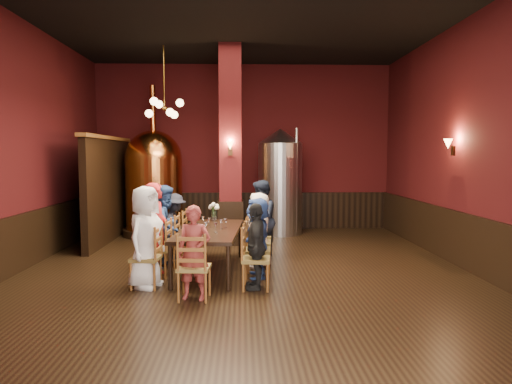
{
  "coord_description": "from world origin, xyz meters",
  "views": [
    {
      "loc": [
        -0.03,
        -7.62,
        2.04
      ],
      "look_at": [
        0.2,
        0.2,
        1.4
      ],
      "focal_mm": 32.0,
      "sensor_mm": 36.0,
      "label": 1
    }
  ],
  "objects_px": {
    "dining_table": "(210,233)",
    "steel_vessel": "(280,182)",
    "copper_kettle": "(154,181)",
    "person_0": "(145,237)",
    "person_2": "(166,226)",
    "rose_vase": "(214,209)",
    "person_1": "(157,230)"
  },
  "relations": [
    {
      "from": "dining_table",
      "to": "steel_vessel",
      "type": "relative_size",
      "value": 0.91
    },
    {
      "from": "copper_kettle",
      "to": "steel_vessel",
      "type": "xyz_separation_m",
      "value": [
        3.22,
        0.1,
        -0.02
      ]
    },
    {
      "from": "dining_table",
      "to": "person_0",
      "type": "xyz_separation_m",
      "value": [
        -0.92,
        -0.93,
        0.1
      ]
    },
    {
      "from": "dining_table",
      "to": "steel_vessel",
      "type": "bearing_deg",
      "value": 72.2
    },
    {
      "from": "person_2",
      "to": "rose_vase",
      "type": "xyz_separation_m",
      "value": [
        0.84,
        0.61,
        0.24
      ]
    },
    {
      "from": "person_1",
      "to": "copper_kettle",
      "type": "relative_size",
      "value": 0.42
    },
    {
      "from": "person_1",
      "to": "copper_kettle",
      "type": "xyz_separation_m",
      "value": [
        -0.8,
        3.98,
        0.58
      ]
    },
    {
      "from": "dining_table",
      "to": "person_1",
      "type": "bearing_deg",
      "value": -158.78
    },
    {
      "from": "person_1",
      "to": "person_2",
      "type": "relative_size",
      "value": 1.06
    },
    {
      "from": "person_1",
      "to": "rose_vase",
      "type": "relative_size",
      "value": 4.32
    },
    {
      "from": "person_0",
      "to": "person_2",
      "type": "height_order",
      "value": "person_0"
    },
    {
      "from": "rose_vase",
      "to": "copper_kettle",
      "type": "bearing_deg",
      "value": 121.86
    },
    {
      "from": "steel_vessel",
      "to": "person_1",
      "type": "bearing_deg",
      "value": -120.66
    },
    {
      "from": "dining_table",
      "to": "copper_kettle",
      "type": "relative_size",
      "value": 0.65
    },
    {
      "from": "person_0",
      "to": "rose_vase",
      "type": "distance_m",
      "value": 2.16
    },
    {
      "from": "person_1",
      "to": "person_0",
      "type": "bearing_deg",
      "value": 175.76
    },
    {
      "from": "dining_table",
      "to": "steel_vessel",
      "type": "height_order",
      "value": "steel_vessel"
    },
    {
      "from": "dining_table",
      "to": "person_0",
      "type": "distance_m",
      "value": 1.32
    },
    {
      "from": "person_0",
      "to": "dining_table",
      "type": "bearing_deg",
      "value": -25.41
    },
    {
      "from": "copper_kettle",
      "to": "dining_table",
      "type": "bearing_deg",
      "value": -65.75
    },
    {
      "from": "dining_table",
      "to": "copper_kettle",
      "type": "distance_m",
      "value": 4.13
    },
    {
      "from": "dining_table",
      "to": "rose_vase",
      "type": "height_order",
      "value": "rose_vase"
    },
    {
      "from": "person_1",
      "to": "copper_kettle",
      "type": "bearing_deg",
      "value": 11.4
    },
    {
      "from": "dining_table",
      "to": "person_2",
      "type": "distance_m",
      "value": 0.91
    },
    {
      "from": "person_2",
      "to": "rose_vase",
      "type": "height_order",
      "value": "person_2"
    },
    {
      "from": "dining_table",
      "to": "person_2",
      "type": "xyz_separation_m",
      "value": [
        -0.82,
        0.39,
        0.06
      ]
    },
    {
      "from": "steel_vessel",
      "to": "rose_vase",
      "type": "xyz_separation_m",
      "value": [
        -1.53,
        -2.81,
        -0.37
      ]
    },
    {
      "from": "person_0",
      "to": "person_1",
      "type": "relative_size",
      "value": 0.99
    },
    {
      "from": "person_0",
      "to": "rose_vase",
      "type": "xyz_separation_m",
      "value": [
        0.93,
        1.94,
        0.2
      ]
    },
    {
      "from": "dining_table",
      "to": "copper_kettle",
      "type": "xyz_separation_m",
      "value": [
        -1.67,
        3.71,
        0.69
      ]
    },
    {
      "from": "dining_table",
      "to": "steel_vessel",
      "type": "distance_m",
      "value": 4.17
    },
    {
      "from": "person_2",
      "to": "copper_kettle",
      "type": "xyz_separation_m",
      "value": [
        -0.85,
        3.32,
        0.63
      ]
    }
  ]
}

